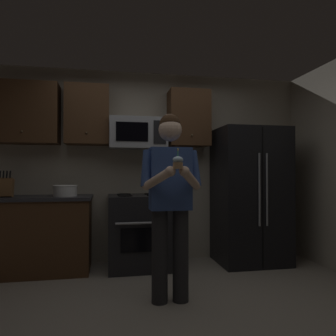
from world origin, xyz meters
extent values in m
plane|color=#9E9384|center=(0.00, 0.00, 0.00)|extent=(6.00, 6.00, 0.00)
cube|color=#B7AD99|center=(0.00, 1.75, 1.30)|extent=(4.40, 0.10, 2.60)
cube|color=black|center=(-0.15, 1.36, 0.46)|extent=(0.76, 0.66, 0.92)
cube|color=black|center=(-0.15, 1.02, 0.42)|extent=(0.48, 0.01, 0.28)
cylinder|color=#99999E|center=(-0.15, 1.00, 0.62)|extent=(0.60, 0.03, 0.03)
cylinder|color=black|center=(-0.33, 1.22, 0.93)|extent=(0.18, 0.18, 0.01)
cylinder|color=black|center=(0.03, 1.22, 0.93)|extent=(0.18, 0.18, 0.01)
cylinder|color=black|center=(-0.33, 1.50, 0.93)|extent=(0.18, 0.18, 0.01)
cylinder|color=black|center=(0.03, 1.50, 0.93)|extent=(0.18, 0.18, 0.01)
cube|color=#9EA0A5|center=(-0.15, 1.48, 1.72)|extent=(0.74, 0.40, 0.40)
cube|color=black|center=(-0.24, 1.28, 1.72)|extent=(0.40, 0.01, 0.24)
cube|color=black|center=(0.11, 1.28, 1.72)|extent=(0.16, 0.01, 0.30)
cube|color=black|center=(1.35, 1.32, 0.90)|extent=(0.90, 0.72, 1.80)
cylinder|color=gray|center=(1.30, 0.94, 1.00)|extent=(0.02, 0.02, 0.90)
cylinder|color=gray|center=(1.40, 0.94, 1.00)|extent=(0.02, 0.02, 0.90)
cube|color=black|center=(1.35, 0.95, 0.90)|extent=(0.01, 0.01, 1.74)
cube|color=#4C301C|center=(-1.55, 1.53, 1.95)|extent=(0.80, 0.34, 0.76)
sphere|color=brown|center=(-1.55, 1.35, 1.70)|extent=(0.03, 0.03, 0.03)
cube|color=#4C301C|center=(-0.80, 1.53, 1.95)|extent=(0.55, 0.34, 0.76)
sphere|color=brown|center=(-0.80, 1.35, 1.70)|extent=(0.03, 0.03, 0.03)
cube|color=#4C301C|center=(0.55, 1.53, 1.95)|extent=(0.55, 0.34, 0.76)
sphere|color=brown|center=(0.55, 1.35, 1.70)|extent=(0.03, 0.03, 0.03)
cube|color=#4C301C|center=(-1.45, 1.38, 0.44)|extent=(1.40, 0.62, 0.88)
cube|color=#2D2D33|center=(-1.45, 1.38, 0.90)|extent=(1.44, 0.66, 0.04)
cube|color=brown|center=(-1.72, 1.33, 1.03)|extent=(0.16, 0.15, 0.24)
cylinder|color=black|center=(-1.77, 1.31, 1.19)|extent=(0.02, 0.04, 0.09)
cylinder|color=black|center=(-1.74, 1.31, 1.19)|extent=(0.02, 0.04, 0.09)
cylinder|color=black|center=(-1.70, 1.31, 1.19)|extent=(0.02, 0.04, 0.09)
cylinder|color=black|center=(-1.66, 1.31, 1.19)|extent=(0.02, 0.04, 0.09)
cylinder|color=white|center=(-1.05, 1.34, 0.98)|extent=(0.28, 0.28, 0.13)
torus|color=white|center=(-1.05, 1.34, 1.05)|extent=(0.29, 0.29, 0.02)
cylinder|color=#262628|center=(-0.06, 0.23, 0.43)|extent=(0.15, 0.15, 0.86)
cylinder|color=#262628|center=(0.14, 0.23, 0.43)|extent=(0.15, 0.15, 0.86)
cube|color=#334C8C|center=(0.04, 0.23, 1.15)|extent=(0.38, 0.22, 0.58)
sphere|color=beige|center=(0.04, 0.23, 1.61)|extent=(0.22, 0.22, 0.22)
sphere|color=#382314|center=(0.04, 0.24, 1.66)|extent=(0.20, 0.20, 0.20)
cylinder|color=#334C8C|center=(-0.18, 0.20, 1.25)|extent=(0.15, 0.18, 0.35)
cylinder|color=beige|center=(-0.11, 0.04, 1.15)|extent=(0.26, 0.33, 0.21)
sphere|color=beige|center=(-0.02, -0.09, 1.22)|extent=(0.09, 0.09, 0.09)
cylinder|color=#334C8C|center=(0.27, 0.20, 1.25)|extent=(0.15, 0.18, 0.35)
cylinder|color=beige|center=(0.19, 0.04, 1.15)|extent=(0.26, 0.33, 0.21)
sphere|color=beige|center=(0.10, -0.09, 1.22)|extent=(0.09, 0.09, 0.09)
cylinder|color=#A87F56|center=(0.04, -0.11, 1.26)|extent=(0.08, 0.08, 0.06)
ellipsoid|color=silver|center=(0.04, -0.11, 1.31)|extent=(0.09, 0.09, 0.06)
cylinder|color=#4CBF66|center=(0.04, -0.11, 1.36)|extent=(0.01, 0.01, 0.06)
ellipsoid|color=#FFD159|center=(0.04, -0.11, 1.40)|extent=(0.01, 0.01, 0.02)
camera|label=1|loc=(-0.53, -2.70, 1.20)|focal=34.04mm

